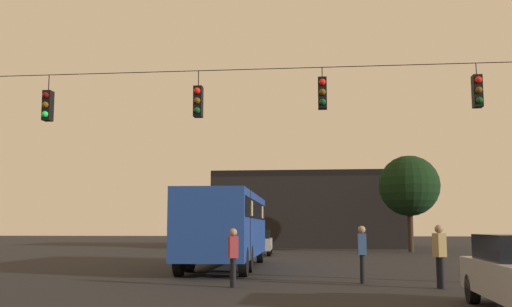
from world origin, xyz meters
The scene contains 9 objects.
ground_plane centered at (0.00, 24.50, 0.00)m, with size 168.00×168.00×0.00m, color black.
overhead_signal_span centered at (-0.02, 11.02, 4.08)m, with size 21.06×0.44×7.02m.
city_bus centered at (-2.09, 18.01, 1.87)m, with size 2.85×11.07×3.00m.
car_far_left centered at (-2.10, 29.84, 0.80)m, with size 2.03×4.41×1.52m.
pedestrian_crossing_left centered at (5.02, 10.49, 0.99)m, with size 0.34×0.42×1.73m.
pedestrian_crossing_center centered at (3.00, 11.82, 0.97)m, with size 0.24×0.36×1.71m.
pedestrian_crossing_right centered at (-0.68, 10.26, 0.92)m, with size 0.34×0.42×1.64m.
corner_building centered at (0.81, 46.09, 3.10)m, with size 15.59×10.39×6.20m.
tree_left_silhouette centered at (7.86, 35.48, 4.49)m, with size 4.16×4.16×6.58m.
Camera 1 is at (1.78, -6.68, 1.67)m, focal length 42.25 mm.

